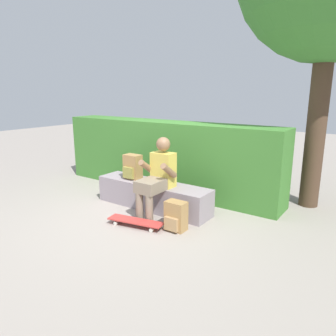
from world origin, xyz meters
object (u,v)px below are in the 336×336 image
skateboard_near_person (136,221)px  backpack_on_ground (176,216)px  backpack_on_bench (132,167)px  person_skater (158,175)px  bench_main (153,195)px

skateboard_near_person → backpack_on_ground: (0.51, 0.23, 0.12)m
skateboard_near_person → backpack_on_bench: size_ratio=2.06×
person_skater → backpack_on_ground: bearing=-28.8°
backpack_on_bench → skateboard_near_person: bearing=-46.8°
bench_main → skateboard_near_person: size_ratio=2.39×
person_skater → backpack_on_bench: bearing=163.2°
person_skater → bench_main: bearing=140.7°
bench_main → person_skater: size_ratio=1.68×
skateboard_near_person → bench_main: bearing=109.4°
bench_main → backpack_on_bench: backpack_on_bench is taller
bench_main → person_skater: bearing=-39.3°
skateboard_near_person → backpack_on_bench: (-0.66, 0.71, 0.54)m
bench_main → backpack_on_bench: bearing=-178.7°
backpack_on_bench → backpack_on_ground: bearing=-22.2°
skateboard_near_person → backpack_on_ground: backpack_on_ground is taller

